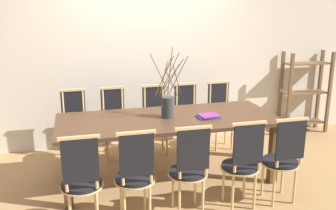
{
  "coord_description": "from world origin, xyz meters",
  "views": [
    {
      "loc": [
        -1.0,
        -3.93,
        1.99
      ],
      "look_at": [
        0.0,
        0.0,
        0.9
      ],
      "focal_mm": 40.0,
      "sensor_mm": 36.0,
      "label": 1
    }
  ],
  "objects_px": {
    "vase_centerpiece": "(167,105)",
    "book_stack": "(208,116)",
    "chair_near_center": "(190,167)",
    "shelving_rack": "(305,93)",
    "chair_far_center": "(155,118)",
    "dining_table": "(168,125)"
  },
  "relations": [
    {
      "from": "vase_centerpiece",
      "to": "book_stack",
      "type": "relative_size",
      "value": 3.06
    },
    {
      "from": "chair_near_center",
      "to": "shelving_rack",
      "type": "bearing_deg",
      "value": 37.48
    },
    {
      "from": "book_stack",
      "to": "vase_centerpiece",
      "type": "bearing_deg",
      "value": 164.49
    },
    {
      "from": "book_stack",
      "to": "shelving_rack",
      "type": "xyz_separation_m",
      "value": [
        2.07,
        1.21,
        -0.12
      ]
    },
    {
      "from": "chair_far_center",
      "to": "vase_centerpiece",
      "type": "bearing_deg",
      "value": 87.62
    },
    {
      "from": "chair_near_center",
      "to": "book_stack",
      "type": "bearing_deg",
      "value": 58.08
    },
    {
      "from": "vase_centerpiece",
      "to": "chair_near_center",
      "type": "bearing_deg",
      "value": -89.84
    },
    {
      "from": "book_stack",
      "to": "shelving_rack",
      "type": "relative_size",
      "value": 0.2
    },
    {
      "from": "chair_far_center",
      "to": "book_stack",
      "type": "relative_size",
      "value": 3.62
    },
    {
      "from": "chair_near_center",
      "to": "chair_far_center",
      "type": "height_order",
      "value": "same"
    },
    {
      "from": "chair_far_center",
      "to": "book_stack",
      "type": "distance_m",
      "value": 1.04
    },
    {
      "from": "chair_far_center",
      "to": "vase_centerpiece",
      "type": "relative_size",
      "value": 1.18
    },
    {
      "from": "chair_near_center",
      "to": "book_stack",
      "type": "height_order",
      "value": "chair_near_center"
    },
    {
      "from": "dining_table",
      "to": "chair_near_center",
      "type": "bearing_deg",
      "value": -89.87
    },
    {
      "from": "vase_centerpiece",
      "to": "book_stack",
      "type": "xyz_separation_m",
      "value": [
        0.45,
        -0.12,
        -0.13
      ]
    },
    {
      "from": "vase_centerpiece",
      "to": "dining_table",
      "type": "bearing_deg",
      "value": -88.57
    },
    {
      "from": "chair_near_center",
      "to": "book_stack",
      "type": "relative_size",
      "value": 3.62
    },
    {
      "from": "chair_far_center",
      "to": "book_stack",
      "type": "bearing_deg",
      "value": 114.32
    },
    {
      "from": "dining_table",
      "to": "book_stack",
      "type": "bearing_deg",
      "value": -12.77
    },
    {
      "from": "vase_centerpiece",
      "to": "shelving_rack",
      "type": "distance_m",
      "value": 2.75
    },
    {
      "from": "dining_table",
      "to": "chair_far_center",
      "type": "relative_size",
      "value": 2.64
    },
    {
      "from": "vase_centerpiece",
      "to": "book_stack",
      "type": "height_order",
      "value": "vase_centerpiece"
    }
  ]
}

